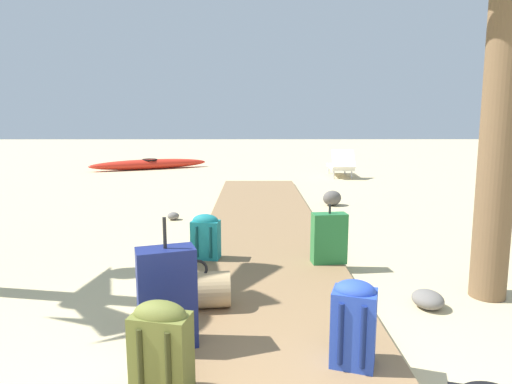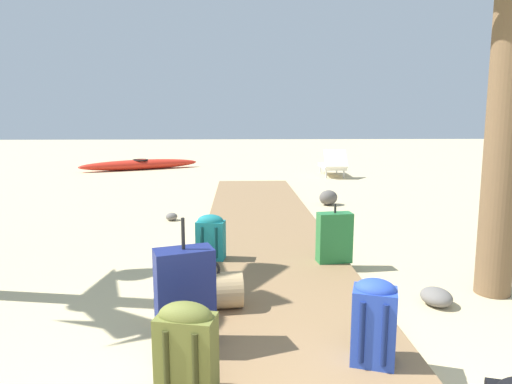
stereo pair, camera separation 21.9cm
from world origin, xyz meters
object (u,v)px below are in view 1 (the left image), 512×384
suitcase_green (329,238)px  kayak (150,164)px  lounge_chair (341,165)px  backpack_olive (161,346)px  duffel_bag_tan (198,290)px  backpack_blue (354,321)px  backpack_teal (206,235)px  suitcase_navy (167,298)px

suitcase_green → kayak: suitcase_green is taller
lounge_chair → kayak: (-5.78, 1.90, -0.17)m
suitcase_green → lounge_chair: (1.64, 7.73, -0.02)m
backpack_olive → kayak: (-2.82, 11.91, -0.21)m
backpack_olive → duffel_bag_tan: 1.16m
kayak → suitcase_green: bearing=-66.7°
backpack_blue → suitcase_green: 2.00m
backpack_teal → lounge_chair: lounge_chair is taller
suitcase_green → kayak: size_ratio=0.18×
duffel_bag_tan → kayak: 11.13m
suitcase_navy → backpack_olive: bearing=-82.7°
suitcase_green → backpack_olive: bearing=-120.0°
backpack_olive → duffel_bag_tan: (0.06, 1.15, -0.14)m
backpack_olive → suitcase_green: suitcase_green is taller
lounge_chair → duffel_bag_tan: bearing=-108.1°
lounge_chair → kayak: size_ratio=0.44×
duffel_bag_tan → lounge_chair: (2.90, 8.86, 0.10)m
suitcase_navy → suitcase_green: size_ratio=1.40×
backpack_olive → backpack_teal: bearing=90.3°
backpack_olive → lounge_chair: (2.96, 10.01, -0.04)m
backpack_olive → suitcase_green: bearing=60.0°
duffel_bag_tan → lounge_chair: bearing=71.9°
backpack_blue → backpack_teal: 2.43m
backpack_blue → backpack_teal: bearing=118.1°
backpack_blue → lounge_chair: bearing=79.4°
lounge_chair → suitcase_navy: bearing=-107.7°
backpack_blue → suitcase_navy: bearing=168.5°
suitcase_navy → kayak: 11.70m
suitcase_navy → duffel_bag_tan: 0.66m
backpack_teal → lounge_chair: 8.14m
backpack_olive → kayak: bearing=103.3°
suitcase_navy → lounge_chair: bearing=72.3°
suitcase_green → duffel_bag_tan: 1.69m
suitcase_green → kayak: (-4.14, 9.62, -0.19)m
duffel_bag_tan → suitcase_navy: bearing=-101.8°
kayak → duffel_bag_tan: bearing=-75.0°
backpack_blue → suitcase_navy: (-1.20, 0.24, 0.05)m
backpack_teal → suitcase_green: (1.33, -0.15, 0.01)m
suitcase_green → duffel_bag_tan: size_ratio=1.17×
backpack_blue → kayak: (-3.95, 11.62, -0.21)m
duffel_bag_tan → backpack_blue: bearing=-38.9°
backpack_olive → lounge_chair: lounge_chair is taller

